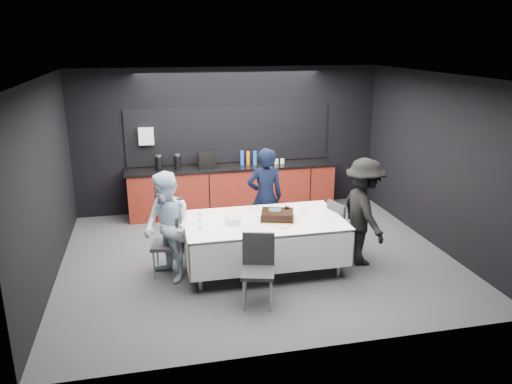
% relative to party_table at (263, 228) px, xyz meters
% --- Properties ---
extents(ground, '(6.00, 6.00, 0.00)m').
position_rel_party_table_xyz_m(ground, '(0.00, 0.40, -0.64)').
color(ground, '#434348').
rests_on(ground, ground).
extents(room_shell, '(6.04, 5.04, 2.82)m').
position_rel_party_table_xyz_m(room_shell, '(0.00, 0.40, 1.22)').
color(room_shell, white).
rests_on(room_shell, ground).
extents(kitchenette, '(4.10, 0.64, 2.05)m').
position_rel_party_table_xyz_m(kitchenette, '(-0.02, 2.62, -0.10)').
color(kitchenette, maroon).
rests_on(kitchenette, ground).
extents(party_table, '(2.32, 1.32, 0.78)m').
position_rel_party_table_xyz_m(party_table, '(0.00, 0.00, 0.00)').
color(party_table, '#99999E').
rests_on(party_table, ground).
extents(cake_assembly, '(0.59, 0.53, 0.16)m').
position_rel_party_table_xyz_m(cake_assembly, '(0.20, -0.03, 0.20)').
color(cake_assembly, '#EDBE45').
rests_on(cake_assembly, party_table).
extents(plate_stack, '(0.24, 0.24, 0.10)m').
position_rel_party_table_xyz_m(plate_stack, '(-0.46, -0.06, 0.19)').
color(plate_stack, white).
rests_on(plate_stack, party_table).
extents(loose_plate_near, '(0.18, 0.18, 0.01)m').
position_rel_party_table_xyz_m(loose_plate_near, '(-0.32, -0.26, 0.14)').
color(loose_plate_near, white).
rests_on(loose_plate_near, party_table).
extents(loose_plate_right_a, '(0.20, 0.20, 0.01)m').
position_rel_party_table_xyz_m(loose_plate_right_a, '(0.68, 0.20, 0.14)').
color(loose_plate_right_a, white).
rests_on(loose_plate_right_a, party_table).
extents(loose_plate_right_b, '(0.18, 0.18, 0.01)m').
position_rel_party_table_xyz_m(loose_plate_right_b, '(0.91, -0.26, 0.14)').
color(loose_plate_right_b, white).
rests_on(loose_plate_right_b, party_table).
extents(loose_plate_far, '(0.22, 0.22, 0.01)m').
position_rel_party_table_xyz_m(loose_plate_far, '(-0.04, 0.50, 0.14)').
color(loose_plate_far, white).
rests_on(loose_plate_far, party_table).
extents(fork_pile, '(0.18, 0.15, 0.02)m').
position_rel_party_table_xyz_m(fork_pile, '(0.20, -0.37, 0.15)').
color(fork_pile, white).
rests_on(fork_pile, party_table).
extents(champagne_flute, '(0.06, 0.06, 0.22)m').
position_rel_party_table_xyz_m(champagne_flute, '(-0.95, -0.16, 0.30)').
color(champagne_flute, white).
rests_on(champagne_flute, party_table).
extents(chair_left, '(0.49, 0.49, 0.92)m').
position_rel_party_table_xyz_m(chair_left, '(-1.33, 0.12, -0.11)').
color(chair_left, '#2C2B30').
rests_on(chair_left, ground).
extents(chair_right, '(0.52, 0.52, 0.92)m').
position_rel_party_table_xyz_m(chair_right, '(1.26, 0.12, -0.11)').
color(chair_right, '#2C2B30').
rests_on(chair_right, ground).
extents(chair_near, '(0.52, 0.52, 0.92)m').
position_rel_party_table_xyz_m(chair_near, '(-0.29, -0.94, -0.11)').
color(chair_near, '#2C2B30').
rests_on(chair_near, ground).
extents(person_center, '(0.61, 0.41, 1.65)m').
position_rel_party_table_xyz_m(person_center, '(0.24, 0.88, 0.18)').
color(person_center, black).
rests_on(person_center, ground).
extents(person_left, '(0.88, 0.96, 1.58)m').
position_rel_party_table_xyz_m(person_left, '(-1.39, -0.04, 0.15)').
color(person_left, '#C7E5FA').
rests_on(person_left, ground).
extents(person_right, '(0.65, 1.08, 1.64)m').
position_rel_party_table_xyz_m(person_right, '(1.52, -0.12, 0.18)').
color(person_right, black).
rests_on(person_right, ground).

